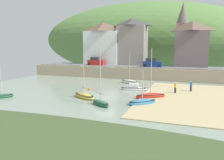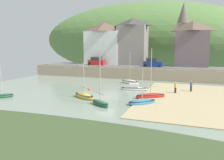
{
  "view_description": "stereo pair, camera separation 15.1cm",
  "coord_description": "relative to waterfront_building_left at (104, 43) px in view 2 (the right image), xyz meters",
  "views": [
    {
      "loc": [
        11.03,
        -28.8,
        7.03
      ],
      "look_at": [
        0.25,
        2.04,
        1.96
      ],
      "focal_mm": 35.47,
      "sensor_mm": 36.0,
      "label": 1
    },
    {
      "loc": [
        11.17,
        -28.75,
        7.03
      ],
      "look_at": [
        0.25,
        2.04,
        1.96
      ],
      "focal_mm": 35.47,
      "sensor_mm": 36.0,
      "label": 2
    }
  ],
  "objects": [
    {
      "name": "sailboat_far_left",
      "position": [
        11.41,
        -30.32,
        -7.45
      ],
      "size": [
        3.12,
        2.55,
        6.37
      ],
      "rotation": [
        0.0,
        0.0,
        -0.6
      ],
      "color": "#1F5D37",
      "rests_on": "ground"
    },
    {
      "name": "sailboat_nearest_shore",
      "position": [
        12.95,
        -20.0,
        -7.45
      ],
      "size": [
        4.33,
        1.62,
        1.22
      ],
      "rotation": [
        0.0,
        0.0,
        0.15
      ],
      "color": "white",
      "rests_on": "ground"
    },
    {
      "name": "sailboat_white_hull",
      "position": [
        -2.96,
        -30.97,
        -7.52
      ],
      "size": [
        3.01,
        2.99,
        4.79
      ],
      "rotation": [
        0.0,
        0.0,
        0.78
      ],
      "color": "#1C5836",
      "rests_on": "ground"
    },
    {
      "name": "person_near_water",
      "position": [
        19.39,
        -20.54,
        -6.76
      ],
      "size": [
        0.34,
        0.34,
        1.62
      ],
      "color": "#282833",
      "rests_on": "ground"
    },
    {
      "name": "hillside_backdrop",
      "position": [
        4.82,
        30.0,
        1.56
      ],
      "size": [
        80.0,
        44.0,
        26.59
      ],
      "color": "#567D3F",
      "rests_on": "ground"
    },
    {
      "name": "person_on_slipway",
      "position": [
        21.58,
        -18.51,
        -6.76
      ],
      "size": [
        0.34,
        0.34,
        1.62
      ],
      "color": "#282833",
      "rests_on": "ground"
    },
    {
      "name": "quay_seawall",
      "position": [
        10.1,
        -7.7,
        -6.39
      ],
      "size": [
        48.0,
        9.4,
        2.4
      ],
      "color": "tan",
      "rests_on": "ground"
    },
    {
      "name": "mooring_buoy",
      "position": [
        6.27,
        -22.3,
        -7.6
      ],
      "size": [
        0.49,
        0.49,
        0.49
      ],
      "color": "orange",
      "rests_on": "ground"
    },
    {
      "name": "waterfront_building_centre",
      "position": [
        7.55,
        -0.0,
        0.39
      ],
      "size": [
        7.13,
        5.75,
        11.32
      ],
      "color": "gray",
      "rests_on": "ground"
    },
    {
      "name": "ground",
      "position": [
        11.5,
        -34.76,
        -7.58
      ],
      "size": [
        48.0,
        41.0,
        0.61
      ],
      "color": "gray"
    },
    {
      "name": "waterfront_building_left",
      "position": [
        0.0,
        0.0,
        0.0
      ],
      "size": [
        9.25,
        6.28,
        10.54
      ],
      "color": "white",
      "rests_on": "ground"
    },
    {
      "name": "motorboat_with_cabin",
      "position": [
        16.42,
        -24.68,
        -7.42
      ],
      "size": [
        4.08,
        3.08,
        6.89
      ],
      "rotation": [
        0.0,
        0.0,
        0.57
      ],
      "color": "#A32117",
      "rests_on": "ground"
    },
    {
      "name": "dinghy_open_wooden",
      "position": [
        16.0,
        -28.16,
        -7.49
      ],
      "size": [
        3.58,
        3.39,
        4.32
      ],
      "rotation": [
        0.0,
        0.0,
        0.73
      ],
      "color": "teal",
      "rests_on": "ground"
    },
    {
      "name": "rowboat_small_beached",
      "position": [
        10.75,
        -14.35,
        -7.41
      ],
      "size": [
        3.98,
        2.51,
        5.99
      ],
      "rotation": [
        0.0,
        0.0,
        -0.43
      ],
      "color": "silver",
      "rests_on": "ground"
    },
    {
      "name": "church_with_spire",
      "position": [
        19.13,
        4.0,
        2.41
      ],
      "size": [
        3.0,
        3.0,
        15.04
      ],
      "color": "tan",
      "rests_on": "ground"
    },
    {
      "name": "sailboat_tall_mast",
      "position": [
        7.93,
        -27.62,
        -7.46
      ],
      "size": [
        4.07,
        2.95,
        5.01
      ],
      "rotation": [
        0.0,
        0.0,
        -0.49
      ],
      "color": "gold",
      "rests_on": "ground"
    },
    {
      "name": "waterfront_building_right",
      "position": [
        21.43,
        -0.0,
        -0.18
      ],
      "size": [
        7.32,
        6.27,
        10.17
      ],
      "color": "slate",
      "rests_on": "ground"
    },
    {
      "name": "parked_car_near_slipway",
      "position": [
        -0.22,
        -4.5,
        -4.54
      ],
      "size": [
        4.17,
        1.89,
        1.95
      ],
      "rotation": [
        0.0,
        0.0,
        -0.05
      ],
      "color": "red",
      "rests_on": "ground"
    },
    {
      "name": "parked_car_by_wall",
      "position": [
        13.43,
        -4.5,
        -4.54
      ],
      "size": [
        4.16,
        1.85,
        1.95
      ],
      "rotation": [
        0.0,
        0.0,
        -0.04
      ],
      "color": "navy",
      "rests_on": "ground"
    }
  ]
}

